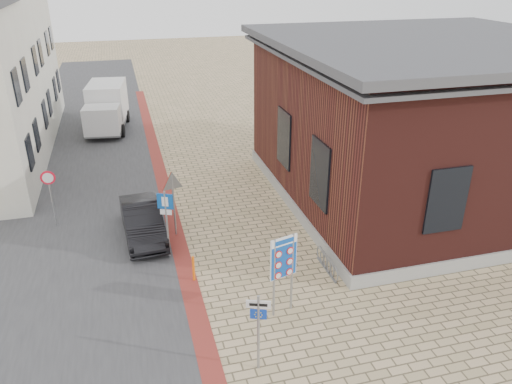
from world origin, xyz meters
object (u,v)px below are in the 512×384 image
border_sign (283,259)px  essen_sign (258,322)px  parking_sign (166,213)px  bollard (194,269)px  sedan (143,221)px  box_truck (106,107)px

border_sign → essen_sign: 2.41m
parking_sign → bollard: (0.61, -1.70, -1.28)m
sedan → box_truck: (-1.21, 14.22, 0.76)m
parking_sign → border_sign: bearing=-29.1°
box_truck → essen_sign: 22.23m
box_truck → parking_sign: size_ratio=2.15×
box_truck → essen_sign: size_ratio=2.41×
sedan → border_sign: bearing=-60.7°
box_truck → sedan: bearing=-77.7°
bollard → parking_sign: bearing=109.9°
box_truck → parking_sign: box_truck is taller
sedan → parking_sign: parking_sign is taller
sedan → bollard: size_ratio=4.32×
sedan → border_sign: (3.70, -5.71, 1.20)m
box_truck → parking_sign: bearing=-75.4°
essen_sign → bollard: essen_sign is taller
border_sign → bollard: (-2.30, 2.30, -1.39)m
sedan → border_sign: border_sign is taller
box_truck → bollard: bearing=-74.2°
box_truck → bollard: box_truck is taller
parking_sign → bollard: bearing=-45.3°
box_truck → bollard: size_ratio=5.93×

